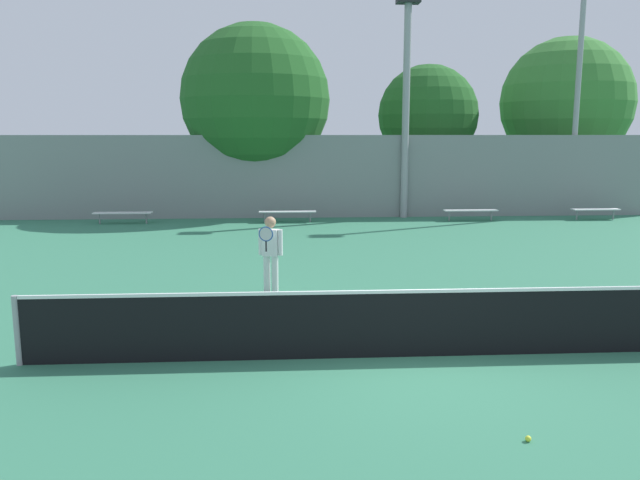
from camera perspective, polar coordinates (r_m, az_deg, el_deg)
The scene contains 14 objects.
ground_plane at distance 9.75m, azimuth 8.55°, elevation -10.48°, with size 100.00×100.00×0.00m, color #337556.
tennis_net at distance 9.59m, azimuth 8.63°, elevation -7.49°, with size 11.77×0.09×1.05m.
tennis_player at distance 13.13m, azimuth -4.55°, elevation -0.93°, with size 0.51×0.47×1.65m.
bench_courtside_near at distance 24.67m, azimuth -17.59°, elevation 2.35°, with size 2.17×0.40×0.43m.
bench_courtside_far at distance 23.93m, azimuth -2.99°, elevation 2.57°, with size 2.18×0.40×0.43m.
bench_adjacent_court at distance 25.03m, azimuth 13.60°, elevation 2.62°, with size 2.09×0.40×0.43m.
bench_by_gate at distance 26.93m, azimuth 23.88°, elevation 2.54°, with size 1.86×0.40×0.43m.
light_pole_near_left at distance 25.46m, azimuth 7.89°, elevation 13.20°, with size 0.90×0.60×8.60m.
light_pole_far_right at distance 28.25m, azimuth 22.74°, elevation 16.05°, with size 0.90×0.60×11.50m.
tennis_ball at distance 7.55m, azimuth 18.50°, elevation -16.84°, with size 0.07×0.07×0.07m.
back_fence at distance 25.20m, azimuth 1.02°, elevation 5.81°, with size 27.29×0.06×3.31m.
tree_green_tall at distance 31.94m, azimuth 21.56°, elevation 11.57°, with size 6.02×6.02×7.80m.
tree_green_broad at distance 26.93m, azimuth -5.92°, elevation 12.64°, with size 6.26×6.26×7.90m.
tree_dark_dense at distance 29.74m, azimuth 9.83°, elevation 11.16°, with size 4.59×4.59×6.51m.
Camera 1 is at (-1.97, -8.95, 3.34)m, focal length 35.00 mm.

